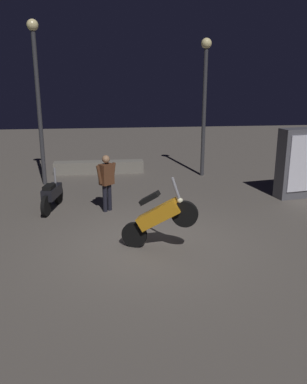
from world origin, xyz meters
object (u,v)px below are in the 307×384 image
at_px(person_rider_beside, 107,179).
at_px(kiosk_billboard, 304,163).
at_px(motorcycle_orange_foreground, 159,217).
at_px(motorcycle_black_parked_left, 52,194).
at_px(streetlamp_near, 205,90).
at_px(streetlamp_far, 37,84).

xyz_separation_m(person_rider_beside, kiosk_billboard, (5.91, 0.69, 0.13)).
bearing_deg(motorcycle_orange_foreground, motorcycle_black_parked_left, 152.97).
bearing_deg(streetlamp_near, person_rider_beside, -133.76).
height_order(person_rider_beside, streetlamp_near, streetlamp_near).
distance_m(motorcycle_black_parked_left, streetlamp_near, 6.60).
bearing_deg(streetlamp_far, kiosk_billboard, -16.38).
bearing_deg(streetlamp_far, motorcycle_black_parked_left, -77.59).
relative_size(motorcycle_orange_foreground, motorcycle_black_parked_left, 0.99).
bearing_deg(person_rider_beside, streetlamp_far, -4.96).
bearing_deg(motorcycle_black_parked_left, streetlamp_near, -44.98).
height_order(motorcycle_black_parked_left, kiosk_billboard, kiosk_billboard).
height_order(motorcycle_orange_foreground, motorcycle_black_parked_left, motorcycle_orange_foreground).
distance_m(streetlamp_near, kiosk_billboard, 4.32).
bearing_deg(motorcycle_orange_foreground, person_rider_beside, 133.75).
bearing_deg(streetlamp_near, streetlamp_far, -173.76).
distance_m(motorcycle_black_parked_left, streetlamp_far, 4.04).
relative_size(motorcycle_orange_foreground, streetlamp_near, 0.34).
relative_size(motorcycle_black_parked_left, streetlamp_near, 0.34).
bearing_deg(streetlamp_near, kiosk_billboard, -51.11).
xyz_separation_m(streetlamp_far, kiosk_billboard, (8.03, -2.36, -2.26)).
xyz_separation_m(motorcycle_black_parked_left, streetlamp_near, (5.02, 3.38, 2.63)).
bearing_deg(streetlamp_near, motorcycle_orange_foreground, -110.92).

